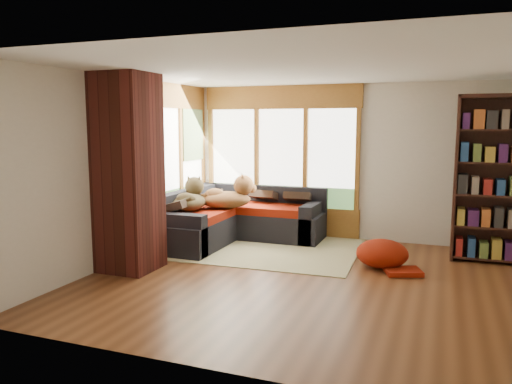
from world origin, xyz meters
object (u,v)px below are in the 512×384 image
Objects in this scene: dog_brindle at (191,199)px; brick_chimney at (128,173)px; area_rug at (255,245)px; dog_tan at (230,196)px; sectional_sofa at (224,221)px; bookshelf at (493,180)px; pouf at (382,253)px.

brick_chimney is at bearing 164.74° from dog_brindle.
dog_brindle is at bearing -162.50° from area_rug.
dog_brindle is (-0.52, -0.39, -0.02)m from dog_tan.
bookshelf is at bearing 2.61° from sectional_sofa.
bookshelf is 1.86m from pouf.
pouf is 0.72× the size of dog_tan.
bookshelf is 3.92m from dog_tan.
area_rug is at bearing -175.13° from bookshelf.
dog_brindle is (-3.04, 0.20, 0.56)m from pouf.
brick_chimney is 4.99m from bookshelf.
dog_tan reaches higher than dog_brindle.
bookshelf reaches higher than area_rug.
bookshelf reaches higher than dog_brindle.
dog_tan is at bearing -176.94° from bookshelf.
brick_chimney is at bearing -155.44° from bookshelf.
sectional_sofa is 0.77m from area_rug.
bookshelf is at bearing -23.48° from dog_tan.
pouf is at bearing -149.93° from bookshelf.
brick_chimney is 2.67× the size of dog_tan.
dog_tan is at bearing 169.75° from area_rug.
bookshelf is at bearing 30.07° from pouf.
area_rug is (1.11, 1.78, -1.29)m from brick_chimney.
bookshelf is at bearing 24.56° from brick_chimney.
brick_chimney is 2.94× the size of dog_brindle.
brick_chimney reaches higher than dog_tan.
bookshelf is (4.54, 2.08, -0.12)m from brick_chimney.
brick_chimney reaches higher than sectional_sofa.
brick_chimney is 2.32m from sectional_sofa.
dog_brindle reaches higher than area_rug.
brick_chimney is 1.18× the size of sectional_sofa.
bookshelf is (4.09, 0.03, 0.87)m from sectional_sofa.
area_rug is at bearing 166.20° from pouf.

